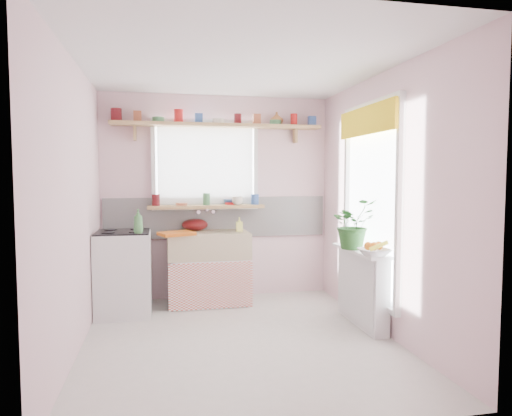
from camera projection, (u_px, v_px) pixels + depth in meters
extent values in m
plane|color=beige|center=(239.00, 340.00, 4.19)|extent=(3.20, 3.20, 0.00)
plane|color=white|center=(239.00, 64.00, 4.02)|extent=(3.20, 3.20, 0.00)
plane|color=silver|center=(218.00, 197.00, 5.67)|extent=(2.80, 0.00, 2.80)
plane|color=silver|center=(287.00, 223.00, 2.55)|extent=(2.80, 0.00, 2.80)
plane|color=silver|center=(75.00, 207.00, 3.82)|extent=(0.00, 3.20, 3.20)
plane|color=silver|center=(382.00, 203.00, 4.39)|extent=(0.00, 3.20, 3.20)
cube|color=white|center=(218.00, 217.00, 5.67)|extent=(2.74, 0.03, 0.50)
cube|color=pink|center=(218.00, 233.00, 5.68)|extent=(2.74, 0.02, 0.12)
cube|color=white|center=(205.00, 165.00, 5.61)|extent=(1.20, 0.01, 1.00)
cube|color=white|center=(206.00, 165.00, 5.54)|extent=(1.15, 0.02, 0.95)
cube|color=white|center=(372.00, 202.00, 4.59)|extent=(0.01, 1.10, 1.90)
cube|color=yellow|center=(366.00, 121.00, 4.51)|extent=(0.03, 1.20, 0.28)
cube|color=white|center=(209.00, 280.00, 5.41)|extent=(0.85, 0.55, 0.55)
cube|color=#DD5441|center=(211.00, 286.00, 5.14)|extent=(0.95, 0.02, 0.53)
cube|color=beige|center=(208.00, 245.00, 5.39)|extent=(0.95, 0.55, 0.30)
cylinder|color=silver|center=(206.00, 210.00, 5.60)|extent=(0.03, 0.22, 0.03)
cube|color=white|center=(124.00, 274.00, 4.96)|extent=(0.58, 0.58, 0.90)
cube|color=black|center=(123.00, 232.00, 4.93)|extent=(0.56, 0.56, 0.02)
cylinder|color=black|center=(108.00, 233.00, 4.77)|extent=(0.14, 0.14, 0.01)
cylinder|color=black|center=(135.00, 232.00, 4.82)|extent=(0.14, 0.14, 0.01)
cylinder|color=black|center=(111.00, 230.00, 5.04)|extent=(0.14, 0.14, 0.01)
cylinder|color=black|center=(137.00, 229.00, 5.10)|extent=(0.14, 0.14, 0.01)
cube|color=white|center=(362.00, 288.00, 4.63)|extent=(0.15, 0.90, 0.75)
cube|color=white|center=(360.00, 251.00, 4.60)|extent=(0.22, 0.95, 0.03)
cube|color=tan|center=(207.00, 207.00, 5.53)|extent=(1.40, 0.22, 0.04)
cube|color=tan|center=(218.00, 125.00, 5.48)|extent=(2.52, 0.24, 0.04)
cylinder|color=#590F14|center=(116.00, 116.00, 5.24)|extent=(0.11, 0.11, 0.12)
cylinder|color=#A55133|center=(137.00, 117.00, 5.28)|extent=(0.11, 0.11, 0.12)
cylinder|color=#3F7F4C|center=(158.00, 120.00, 5.33)|extent=(0.11, 0.11, 0.06)
cylinder|color=red|center=(179.00, 118.00, 5.38)|extent=(0.11, 0.11, 0.12)
cylinder|color=#3359A5|center=(199.00, 118.00, 5.43)|extent=(0.11, 0.11, 0.12)
cylinder|color=silver|center=(218.00, 121.00, 5.48)|extent=(0.11, 0.11, 0.06)
cylinder|color=#590F14|center=(238.00, 119.00, 5.52)|extent=(0.11, 0.11, 0.12)
cylinder|color=#A55133|center=(257.00, 120.00, 5.57)|extent=(0.11, 0.11, 0.12)
cylinder|color=#3F7F4C|center=(275.00, 123.00, 5.62)|extent=(0.11, 0.11, 0.06)
cylinder|color=red|center=(294.00, 121.00, 5.67)|extent=(0.11, 0.11, 0.12)
cylinder|color=#3359A5|center=(312.00, 121.00, 5.72)|extent=(0.11, 0.11, 0.12)
cylinder|color=#590F14|center=(154.00, 201.00, 5.40)|extent=(0.11, 0.11, 0.12)
cylinder|color=#A55133|center=(181.00, 200.00, 5.46)|extent=(0.11, 0.11, 0.12)
cylinder|color=#3F7F4C|center=(206.00, 203.00, 5.53)|extent=(0.11, 0.11, 0.06)
cylinder|color=red|center=(232.00, 200.00, 5.59)|extent=(0.11, 0.11, 0.12)
cylinder|color=#3359A5|center=(256.00, 200.00, 5.65)|extent=(0.11, 0.11, 0.12)
cube|color=#CA5B11|center=(177.00, 234.00, 5.10)|extent=(0.44, 0.39, 0.04)
ellipsoid|color=#560E10|center=(195.00, 225.00, 5.54)|extent=(0.42, 0.42, 0.14)
imported|color=#285E25|center=(353.00, 224.00, 4.61)|extent=(0.53, 0.48, 0.51)
imported|color=silver|center=(374.00, 252.00, 4.19)|extent=(0.30, 0.30, 0.07)
imported|color=#305F26|center=(347.00, 238.00, 4.76)|extent=(0.12, 0.10, 0.19)
imported|color=#F8F96E|center=(239.00, 224.00, 5.46)|extent=(0.08, 0.08, 0.17)
imported|color=silver|center=(237.00, 201.00, 5.54)|extent=(0.14, 0.14, 0.10)
imported|color=#2E5A98|center=(232.00, 202.00, 5.65)|extent=(0.24, 0.24, 0.07)
imported|color=#B26D36|center=(277.00, 119.00, 5.68)|extent=(0.19, 0.19, 0.17)
imported|color=#458A49|center=(138.00, 221.00, 4.74)|extent=(0.11, 0.11, 0.25)
sphere|color=orange|center=(374.00, 246.00, 4.19)|extent=(0.08, 0.08, 0.08)
sphere|color=orange|center=(379.00, 245.00, 4.23)|extent=(0.08, 0.08, 0.08)
sphere|color=orange|center=(368.00, 246.00, 4.20)|extent=(0.08, 0.08, 0.08)
cylinder|color=yellow|center=(379.00, 246.00, 4.14)|extent=(0.18, 0.04, 0.10)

